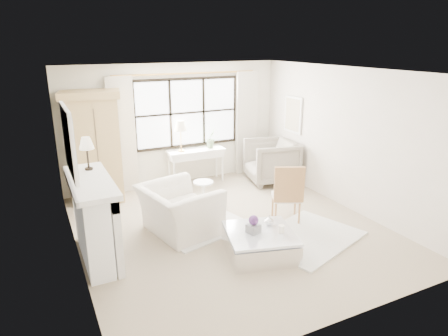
{
  "coord_description": "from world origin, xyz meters",
  "views": [
    {
      "loc": [
        -2.9,
        -5.67,
        3.14
      ],
      "look_at": [
        -0.02,
        0.2,
        1.06
      ],
      "focal_mm": 32.0,
      "sensor_mm": 36.0,
      "label": 1
    }
  ],
  "objects": [
    {
      "name": "curtain_left",
      "position": [
        -1.2,
        2.65,
        1.24
      ],
      "size": [
        0.55,
        0.1,
        2.47
      ],
      "primitive_type": "cube",
      "color": "beige",
      "rests_on": "ground"
    },
    {
      "name": "coffee_table",
      "position": [
        0.01,
        -1.0,
        0.18
      ],
      "size": [
        1.23,
        1.23,
        0.38
      ],
      "rotation": [
        0.0,
        0.0,
        -0.26
      ],
      "color": "white",
      "rests_on": "floor"
    },
    {
      "name": "planter_flowers",
      "position": [
        -0.1,
        -0.97,
        0.59
      ],
      "size": [
        0.15,
        0.15,
        0.15
      ],
      "primitive_type": "sphere",
      "color": "#542B6C",
      "rests_on": "planter_box"
    },
    {
      "name": "orchid_plant",
      "position": [
        0.75,
        2.44,
        1.02
      ],
      "size": [
        0.31,
        0.3,
        0.44
      ],
      "primitive_type": "imported",
      "rotation": [
        0.0,
        0.0,
        0.61
      ],
      "color": "#576E49",
      "rests_on": "console_table"
    },
    {
      "name": "fireplace",
      "position": [
        -2.27,
        0.0,
        0.65
      ],
      "size": [
        0.58,
        1.66,
        1.26
      ],
      "color": "silver",
      "rests_on": "ground"
    },
    {
      "name": "art_canvas",
      "position": [
        2.45,
        1.7,
        1.55
      ],
      "size": [
        0.01,
        0.52,
        0.72
      ],
      "primitive_type": "cube",
      "color": "#C3B797",
      "rests_on": "wall_right"
    },
    {
      "name": "window_frame",
      "position": [
        0.3,
        2.72,
        1.6
      ],
      "size": [
        2.5,
        0.04,
        1.5
      ],
      "primitive_type": null,
      "color": "black",
      "rests_on": "wall_back"
    },
    {
      "name": "curtain_rod",
      "position": [
        0.3,
        2.67,
        2.47
      ],
      "size": [
        3.3,
        0.04,
        0.04
      ],
      "primitive_type": "cylinder",
      "rotation": [
        0.0,
        1.57,
        0.0
      ],
      "color": "#B4843E",
      "rests_on": "wall_back"
    },
    {
      "name": "floor",
      "position": [
        0.0,
        0.0,
        0.0
      ],
      "size": [
        5.5,
        5.5,
        0.0
      ],
      "primitive_type": "plane",
      "color": "tan",
      "rests_on": "ground"
    },
    {
      "name": "armoire",
      "position": [
        -1.82,
        2.36,
        1.14
      ],
      "size": [
        1.23,
        0.89,
        2.24
      ],
      "rotation": [
        0.0,
        0.0,
        -0.18
      ],
      "color": "tan",
      "rests_on": "floor"
    },
    {
      "name": "window_pane",
      "position": [
        0.3,
        2.73,
        1.6
      ],
      "size": [
        2.4,
        0.02,
        1.5
      ],
      "primitive_type": "cube",
      "color": "white",
      "rests_on": "wall_back"
    },
    {
      "name": "console_lamp",
      "position": [
        0.03,
        2.45,
        1.36
      ],
      "size": [
        0.28,
        0.28,
        0.69
      ],
      "color": "#B0803D",
      "rests_on": "console_table"
    },
    {
      "name": "wall_back",
      "position": [
        0.0,
        2.75,
        1.35
      ],
      "size": [
        5.0,
        0.0,
        5.0
      ],
      "primitive_type": "plane",
      "rotation": [
        1.57,
        0.0,
        0.0
      ],
      "color": "white",
      "rests_on": "ground"
    },
    {
      "name": "french_chair",
      "position": [
        1.05,
        -0.18,
        0.31
      ],
      "size": [
        0.64,
        0.64,
        1.08
      ],
      "rotation": [
        0.0,
        0.0,
        2.7
      ],
      "color": "#AE7B49",
      "rests_on": "floor"
    },
    {
      "name": "curtain_right",
      "position": [
        1.8,
        2.65,
        1.24
      ],
      "size": [
        0.55,
        0.1,
        2.47
      ],
      "primitive_type": "cube",
      "color": "beige",
      "rests_on": "ground"
    },
    {
      "name": "mirror_glass",
      "position": [
        -2.44,
        0.0,
        1.84
      ],
      "size": [
        0.02,
        1.0,
        0.8
      ],
      "primitive_type": "cube",
      "color": "#B7BCC3",
      "rests_on": "wall_left"
    },
    {
      "name": "pillar_candle",
      "position": [
        0.28,
        -1.16,
        0.44
      ],
      "size": [
        0.09,
        0.09,
        0.12
      ],
      "primitive_type": "cylinder",
      "color": "white",
      "rests_on": "coffee_table"
    },
    {
      "name": "console_table",
      "position": [
        0.38,
        2.44,
        0.4
      ],
      "size": [
        1.31,
        0.48,
        0.8
      ],
      "rotation": [
        0.0,
        0.0,
        -0.02
      ],
      "color": "white",
      "rests_on": "floor"
    },
    {
      "name": "wingback_chair",
      "position": [
        1.97,
        1.77,
        0.49
      ],
      "size": [
        1.29,
        1.26,
        0.99
      ],
      "primitive_type": "imported",
      "rotation": [
        0.0,
        0.0,
        -1.79
      ],
      "color": "gray",
      "rests_on": "floor"
    },
    {
      "name": "art_frame",
      "position": [
        2.47,
        1.7,
        1.55
      ],
      "size": [
        0.04,
        0.62,
        0.82
      ],
      "primitive_type": "cube",
      "color": "silver",
      "rests_on": "wall_right"
    },
    {
      "name": "wall_left",
      "position": [
        -2.5,
        0.0,
        1.35
      ],
      "size": [
        0.0,
        5.5,
        5.5
      ],
      "primitive_type": "plane",
      "rotation": [
        1.57,
        0.0,
        1.57
      ],
      "color": "beige",
      "rests_on": "ground"
    },
    {
      "name": "club_armchair",
      "position": [
        -0.84,
        0.25,
        0.41
      ],
      "size": [
        1.33,
        1.46,
        0.82
      ],
      "primitive_type": "imported",
      "rotation": [
        0.0,
        0.0,
        1.78
      ],
      "color": "silver",
      "rests_on": "floor"
    },
    {
      "name": "rug_right",
      "position": [
        0.99,
        -0.9,
        0.02
      ],
      "size": [
        2.08,
        1.8,
        0.03
      ],
      "primitive_type": "cube",
      "rotation": [
        0.0,
        0.0,
        0.33
      ],
      "color": "silver",
      "rests_on": "floor"
    },
    {
      "name": "mirror_frame",
      "position": [
        -2.47,
        0.0,
        1.84
      ],
      "size": [
        0.05,
        1.15,
        0.95
      ],
      "primitive_type": "cube",
      "color": "white",
      "rests_on": "wall_left"
    },
    {
      "name": "wall_right",
      "position": [
        2.5,
        0.0,
        1.35
      ],
      "size": [
        0.0,
        5.5,
        5.5
      ],
      "primitive_type": "plane",
      "rotation": [
        1.57,
        0.0,
        -1.57
      ],
      "color": "beige",
      "rests_on": "ground"
    },
    {
      "name": "mantel_lamp",
      "position": [
        -2.19,
        0.47,
        1.65
      ],
      "size": [
        0.22,
        0.22,
        0.51
      ],
      "color": "black",
      "rests_on": "fireplace"
    },
    {
      "name": "side_table",
      "position": [
        -0.01,
        1.15,
        0.33
      ],
      "size": [
        0.4,
        0.4,
        0.51
      ],
      "color": "silver",
      "rests_on": "floor"
    },
    {
      "name": "coffee_vase",
      "position": [
        0.26,
        -0.85,
        0.46
      ],
      "size": [
        0.15,
        0.15,
        0.15
      ],
      "primitive_type": "imported",
      "rotation": [
        0.0,
        0.0,
        0.02
      ],
      "color": "silver",
      "rests_on": "coffee_table"
    },
    {
      "name": "planter_box",
      "position": [
        -0.1,
        -0.97,
        0.45
      ],
      "size": [
        0.22,
        0.22,
        0.13
      ],
      "primitive_type": "cube",
      "rotation": [
        0.0,
        0.0,
        0.3
      ],
      "color": "gray",
      "rests_on": "coffee_table"
    },
    {
      "name": "rug_left",
      "position": [
        -0.43,
        0.22,
        0.01
      ],
      "size": [
        1.78,
        1.45,
        0.03
      ],
      "primitive_type": "cube",
      "rotation": [
        0.0,
        0.0,
        0.26
      ],
      "color": "silver",
      "rests_on": "floor"
    },
    {
      "name": "wall_front",
      "position": [
        0.0,
        -2.75,
        1.35
      ],
      "size": [
        5.0,
        0.0,
        5.0
      ],
      "primitive_type": "plane",
      "rotation": [
        -1.57,
        0.0,
        0.0
      ],
      "color": "white",
      "rests_on": "ground"
    },
    {
      "name": "ceiling",
      "position": [
        0.0,
        0.0,
        2.7
      ],
      "size": [
        5.5,
        5.5,
        0.0
      ],
      "primitive_type": "plane",
      "rotation": [
        3.14,
        0.0,
        0.0
      ],
      "color": "white",
      "rests_on": "ground"
    }
  ]
}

